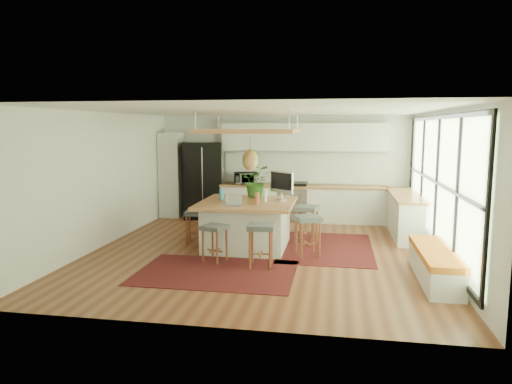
% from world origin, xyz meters
% --- Properties ---
extents(floor, '(7.00, 7.00, 0.00)m').
position_xyz_m(floor, '(0.00, 0.00, 0.00)').
color(floor, '#582A19').
rests_on(floor, ground).
extents(ceiling, '(7.00, 7.00, 0.00)m').
position_xyz_m(ceiling, '(0.00, 0.00, 2.70)').
color(ceiling, white).
rests_on(ceiling, ground).
extents(wall_back, '(6.50, 0.00, 6.50)m').
position_xyz_m(wall_back, '(0.00, 3.50, 1.35)').
color(wall_back, silver).
rests_on(wall_back, ground).
extents(wall_front, '(6.50, 0.00, 6.50)m').
position_xyz_m(wall_front, '(0.00, -3.50, 1.35)').
color(wall_front, silver).
rests_on(wall_front, ground).
extents(wall_left, '(0.00, 7.00, 7.00)m').
position_xyz_m(wall_left, '(-3.25, 0.00, 1.35)').
color(wall_left, silver).
rests_on(wall_left, ground).
extents(wall_right, '(0.00, 7.00, 7.00)m').
position_xyz_m(wall_right, '(3.25, 0.00, 1.35)').
color(wall_right, silver).
rests_on(wall_right, ground).
extents(window_wall, '(0.10, 6.20, 2.60)m').
position_xyz_m(window_wall, '(3.22, 0.00, 1.40)').
color(window_wall, black).
rests_on(window_wall, wall_right).
extents(pantry, '(0.55, 0.60, 2.25)m').
position_xyz_m(pantry, '(-2.95, 3.18, 1.12)').
color(pantry, silver).
rests_on(pantry, floor).
extents(back_counter_base, '(4.20, 0.60, 0.88)m').
position_xyz_m(back_counter_base, '(0.55, 3.18, 0.44)').
color(back_counter_base, silver).
rests_on(back_counter_base, floor).
extents(back_counter_top, '(4.24, 0.64, 0.05)m').
position_xyz_m(back_counter_top, '(0.55, 3.18, 0.90)').
color(back_counter_top, '#9C5D37').
rests_on(back_counter_top, back_counter_base).
extents(backsplash, '(4.20, 0.02, 0.80)m').
position_xyz_m(backsplash, '(0.55, 3.48, 1.35)').
color(backsplash, white).
rests_on(backsplash, wall_back).
extents(upper_cabinets, '(4.20, 0.34, 0.70)m').
position_xyz_m(upper_cabinets, '(0.55, 3.32, 2.15)').
color(upper_cabinets, silver).
rests_on(upper_cabinets, wall_back).
extents(range, '(0.76, 0.62, 1.00)m').
position_xyz_m(range, '(0.30, 3.18, 0.50)').
color(range, '#A5A5AA').
rests_on(range, floor).
extents(right_counter_base, '(0.60, 2.50, 0.88)m').
position_xyz_m(right_counter_base, '(2.93, 2.00, 0.44)').
color(right_counter_base, silver).
rests_on(right_counter_base, floor).
extents(right_counter_top, '(0.64, 2.54, 0.05)m').
position_xyz_m(right_counter_top, '(2.93, 2.00, 0.90)').
color(right_counter_top, '#9C5D37').
rests_on(right_counter_top, right_counter_base).
extents(window_bench, '(0.52, 2.00, 0.50)m').
position_xyz_m(window_bench, '(2.95, -1.20, 0.25)').
color(window_bench, silver).
rests_on(window_bench, floor).
extents(ceiling_panel, '(1.86, 1.86, 0.80)m').
position_xyz_m(ceiling_panel, '(-0.30, 0.40, 2.05)').
color(ceiling_panel, '#9C5D37').
rests_on(ceiling_panel, ceiling).
extents(rug_near, '(2.60, 1.80, 0.01)m').
position_xyz_m(rug_near, '(-0.54, -1.41, 0.01)').
color(rug_near, black).
rests_on(rug_near, floor).
extents(rug_right, '(1.80, 2.60, 0.01)m').
position_xyz_m(rug_right, '(1.23, 0.52, 0.01)').
color(rug_right, black).
rests_on(rug_right, floor).
extents(fridge, '(1.18, 1.04, 2.00)m').
position_xyz_m(fridge, '(-2.12, 3.18, 0.93)').
color(fridge, black).
rests_on(fridge, floor).
extents(island, '(1.85, 1.85, 0.93)m').
position_xyz_m(island, '(-0.35, 0.32, 0.47)').
color(island, '#9C5D37').
rests_on(island, floor).
extents(stool_near_left, '(0.51, 0.51, 0.67)m').
position_xyz_m(stool_near_left, '(-0.72, -0.80, 0.35)').
color(stool_near_left, '#44494B').
rests_on(stool_near_left, floor).
extents(stool_near_right, '(0.47, 0.47, 0.75)m').
position_xyz_m(stool_near_right, '(0.14, -0.98, 0.35)').
color(stool_near_right, '#44494B').
rests_on(stool_near_right, floor).
extents(stool_right_front, '(0.58, 0.58, 0.76)m').
position_xyz_m(stool_right_front, '(0.89, -0.16, 0.35)').
color(stool_right_front, '#44494B').
rests_on(stool_right_front, floor).
extents(stool_right_back, '(0.55, 0.55, 0.78)m').
position_xyz_m(stool_right_back, '(0.80, 0.84, 0.35)').
color(stool_right_back, '#44494B').
rests_on(stool_right_back, floor).
extents(stool_left_side, '(0.44, 0.44, 0.68)m').
position_xyz_m(stool_left_side, '(-1.47, 0.46, 0.35)').
color(stool_left_side, '#44494B').
rests_on(stool_left_side, floor).
extents(laptop, '(0.31, 0.32, 0.21)m').
position_xyz_m(laptop, '(-0.49, -0.23, 1.05)').
color(laptop, '#A5A5AA').
rests_on(laptop, island).
extents(monitor, '(0.63, 0.57, 0.59)m').
position_xyz_m(monitor, '(0.30, 0.67, 1.19)').
color(monitor, '#A5A5AA').
rests_on(monitor, island).
extents(microwave, '(0.61, 0.44, 0.37)m').
position_xyz_m(microwave, '(-0.95, 3.20, 1.11)').
color(microwave, '#A5A5AA').
rests_on(microwave, back_counter_top).
extents(island_plant, '(0.65, 0.71, 0.53)m').
position_xyz_m(island_plant, '(-0.26, 0.93, 1.20)').
color(island_plant, '#1E4C19').
rests_on(island_plant, island).
extents(island_bowl, '(0.25, 0.25, 0.05)m').
position_xyz_m(island_bowl, '(-0.83, 0.69, 0.95)').
color(island_bowl, silver).
rests_on(island_bowl, island).
extents(island_bottle_0, '(0.07, 0.07, 0.19)m').
position_xyz_m(island_bottle_0, '(-0.90, 0.42, 1.03)').
color(island_bottle_0, '#32A2CB').
rests_on(island_bottle_0, island).
extents(island_bottle_1, '(0.07, 0.07, 0.19)m').
position_xyz_m(island_bottle_1, '(-0.75, 0.17, 1.03)').
color(island_bottle_1, silver).
rests_on(island_bottle_1, island).
extents(island_bottle_2, '(0.07, 0.07, 0.19)m').
position_xyz_m(island_bottle_2, '(-0.10, 0.02, 1.03)').
color(island_bottle_2, '#A24736').
rests_on(island_bottle_2, island).
extents(island_bottle_3, '(0.07, 0.07, 0.19)m').
position_xyz_m(island_bottle_3, '(0.00, 0.37, 1.03)').
color(island_bottle_3, silver).
rests_on(island_bottle_3, island).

